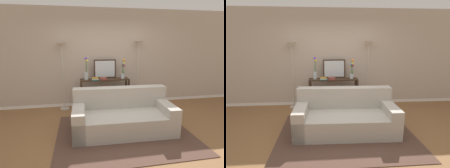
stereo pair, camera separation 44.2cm
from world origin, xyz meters
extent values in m
cube|color=brown|center=(0.00, 0.00, -0.01)|extent=(16.00, 16.00, 0.02)
cube|color=white|center=(0.00, 2.01, 0.04)|extent=(12.00, 0.15, 0.09)
cube|color=#B7A899|center=(0.00, 2.01, 1.44)|extent=(12.00, 0.14, 2.70)
cube|color=#51382D|center=(0.10, 0.01, 0.01)|extent=(2.74, 2.17, 0.01)
cube|color=#ADA89E|center=(0.10, 0.11, 0.21)|extent=(2.10, 1.06, 0.42)
cube|color=#ADA89E|center=(0.11, 0.48, 0.65)|extent=(2.08, 0.32, 0.46)
cube|color=#ADA89E|center=(-0.81, 0.13, 0.30)|extent=(0.27, 1.01, 0.60)
cube|color=#ADA89E|center=(1.02, 0.08, 0.30)|extent=(0.27, 1.01, 0.60)
cube|color=#382619|center=(-0.07, 1.61, 0.83)|extent=(1.36, 0.35, 0.03)
cube|color=#382619|center=(-0.07, 1.61, 0.15)|extent=(1.25, 0.30, 0.01)
cube|color=#382619|center=(-0.73, 1.46, 0.41)|extent=(0.05, 0.05, 0.82)
cube|color=#382619|center=(0.59, 1.46, 0.41)|extent=(0.05, 0.05, 0.82)
cube|color=#382619|center=(-0.73, 1.76, 0.41)|extent=(0.05, 0.05, 0.82)
cube|color=#382619|center=(0.59, 1.76, 0.41)|extent=(0.05, 0.05, 0.82)
cylinder|color=#B7B2A8|center=(-1.21, 1.72, 0.01)|extent=(0.26, 0.26, 0.02)
cylinder|color=#B7B2A8|center=(-1.21, 1.72, 0.88)|extent=(0.02, 0.02, 1.72)
cone|color=silver|center=(-1.21, 1.72, 1.79)|extent=(0.28, 0.28, 0.10)
cylinder|color=#B7B2A8|center=(0.93, 1.72, 0.01)|extent=(0.26, 0.26, 0.02)
cylinder|color=#B7B2A8|center=(0.93, 1.72, 0.90)|extent=(0.02, 0.02, 1.75)
cone|color=silver|center=(0.93, 1.72, 1.83)|extent=(0.28, 0.28, 0.10)
cube|color=#382619|center=(-0.04, 1.76, 1.11)|extent=(0.63, 0.02, 0.53)
cube|color=silver|center=(-0.04, 1.75, 1.11)|extent=(0.56, 0.01, 0.46)
cylinder|color=silver|center=(-0.58, 1.62, 0.95)|extent=(0.11, 0.11, 0.20)
cylinder|color=#3D7538|center=(-0.57, 1.63, 1.20)|extent=(0.02, 0.02, 0.30)
sphere|color=#C43077|center=(-0.56, 1.65, 1.35)|extent=(0.05, 0.05, 0.05)
cylinder|color=#3D7538|center=(-0.57, 1.63, 1.22)|extent=(0.04, 0.04, 0.34)
sphere|color=gold|center=(-0.55, 1.65, 1.39)|extent=(0.05, 0.05, 0.05)
cylinder|color=#3D7538|center=(-0.57, 1.63, 1.21)|extent=(0.01, 0.05, 0.31)
sphere|color=gold|center=(-0.55, 1.63, 1.36)|extent=(0.07, 0.07, 0.07)
cylinder|color=#3D7538|center=(-0.58, 1.64, 1.24)|extent=(0.03, 0.01, 0.37)
sphere|color=#6B31E7|center=(-0.57, 1.66, 1.42)|extent=(0.07, 0.07, 0.07)
cylinder|color=silver|center=(0.44, 1.60, 0.92)|extent=(0.10, 0.10, 0.13)
cylinder|color=#3D7538|center=(0.43, 1.61, 1.10)|extent=(0.02, 0.02, 0.23)
sphere|color=gold|center=(0.42, 1.62, 1.22)|extent=(0.06, 0.06, 0.06)
cylinder|color=#3D7538|center=(0.45, 1.58, 1.13)|extent=(0.03, 0.03, 0.29)
sphere|color=gold|center=(0.46, 1.57, 1.28)|extent=(0.08, 0.08, 0.08)
cylinder|color=#3D7538|center=(0.45, 1.58, 1.17)|extent=(0.05, 0.04, 0.38)
sphere|color=orange|center=(0.46, 1.57, 1.37)|extent=(0.07, 0.07, 0.07)
cylinder|color=#3D7538|center=(0.46, 1.60, 1.10)|extent=(0.01, 0.03, 0.23)
sphere|color=#CD3C81|center=(0.48, 1.60, 1.21)|extent=(0.07, 0.07, 0.07)
cylinder|color=#3D7538|center=(0.43, 1.58, 1.12)|extent=(0.04, 0.03, 0.27)
sphere|color=blue|center=(0.42, 1.57, 1.26)|extent=(0.05, 0.05, 0.05)
cylinder|color=brown|center=(-0.12, 1.51, 0.88)|extent=(0.20, 0.20, 0.06)
torus|color=brown|center=(-0.12, 1.51, 0.91)|extent=(0.20, 0.20, 0.01)
cube|color=#1E7075|center=(-0.34, 1.50, 0.86)|extent=(0.21, 0.16, 0.02)
cube|color=silver|center=(-0.34, 1.50, 0.88)|extent=(0.18, 0.13, 0.02)
cube|color=gold|center=(-0.35, 1.50, 0.90)|extent=(0.17, 0.13, 0.02)
cube|color=#B77F33|center=(-0.35, 1.50, 0.91)|extent=(0.15, 0.13, 0.02)
cube|color=#1E7075|center=(-0.61, 1.61, 0.06)|extent=(0.04, 0.13, 0.11)
cube|color=navy|center=(-0.56, 1.61, 0.06)|extent=(0.05, 0.18, 0.12)
cube|color=#6B3360|center=(-0.52, 1.61, 0.06)|extent=(0.03, 0.16, 0.12)
cube|color=#BC3328|center=(-0.49, 1.61, 0.05)|extent=(0.02, 0.17, 0.11)
cube|color=slate|center=(-0.46, 1.61, 0.06)|extent=(0.04, 0.14, 0.12)
cube|color=gold|center=(-0.41, 1.61, 0.06)|extent=(0.06, 0.16, 0.12)
cube|color=silver|center=(-0.36, 1.61, 0.05)|extent=(0.04, 0.13, 0.11)
cube|color=#2D2D33|center=(-0.33, 1.61, 0.06)|extent=(0.02, 0.14, 0.11)
cube|color=maroon|center=(-0.30, 1.61, 0.06)|extent=(0.03, 0.17, 0.12)
cube|color=#236033|center=(-0.27, 1.61, 0.06)|extent=(0.04, 0.13, 0.13)
camera|label=1|loc=(-0.79, -3.41, 1.87)|focal=29.67mm
camera|label=2|loc=(-0.35, -3.47, 1.87)|focal=29.67mm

